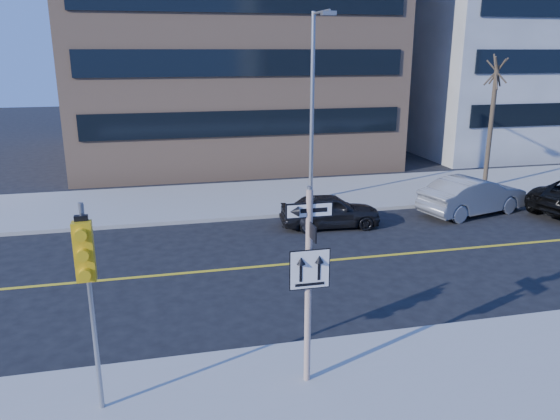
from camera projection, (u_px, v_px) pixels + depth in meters
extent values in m
plane|color=black|center=(279.00, 327.00, 13.52)|extent=(120.00, 120.00, 0.00)
cylinder|color=silver|center=(308.00, 289.00, 10.58)|extent=(0.13, 0.13, 4.00)
cylinder|color=gray|center=(310.00, 188.00, 10.01)|extent=(0.10, 0.10, 0.06)
cube|color=black|center=(309.00, 210.00, 10.13)|extent=(0.92, 0.03, 0.30)
cube|color=black|center=(309.00, 228.00, 10.23)|extent=(0.03, 0.92, 0.30)
cube|color=white|center=(310.00, 269.00, 10.37)|extent=(0.80, 0.03, 0.80)
cylinder|color=gray|center=(92.00, 311.00, 9.71)|extent=(0.09, 0.09, 4.00)
cube|color=gold|center=(84.00, 251.00, 9.18)|extent=(0.32, 0.22, 1.05)
sphere|color=#8C0705|center=(81.00, 234.00, 8.97)|extent=(0.17, 0.17, 0.17)
sphere|color=black|center=(83.00, 254.00, 9.07)|extent=(0.17, 0.17, 0.17)
sphere|color=black|center=(85.00, 273.00, 9.17)|extent=(0.17, 0.17, 0.17)
imported|color=black|center=(330.00, 211.00, 21.05)|extent=(1.85, 3.95, 1.31)
imported|color=gray|center=(473.00, 196.00, 22.72)|extent=(2.83, 5.03, 1.57)
cylinder|color=gray|center=(312.00, 109.00, 23.50)|extent=(0.18, 0.18, 8.00)
cylinder|color=gray|center=(321.00, 12.00, 21.47)|extent=(0.10, 2.20, 0.10)
cube|color=gray|center=(329.00, 13.00, 20.56)|extent=(0.55, 0.30, 0.16)
cylinder|color=#32291D|center=(491.00, 128.00, 26.05)|extent=(0.22, 0.22, 5.80)
cube|color=tan|center=(221.00, 11.00, 34.78)|extent=(18.00, 18.00, 18.00)
cube|color=gray|center=(530.00, 37.00, 39.06)|extent=(20.00, 16.00, 15.00)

